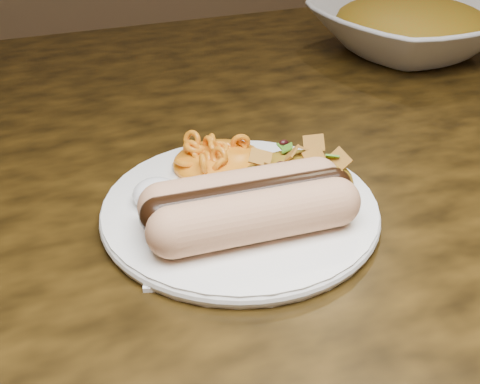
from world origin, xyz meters
name	(u,v)px	position (x,y,z in m)	size (l,w,h in m)	color
table	(187,213)	(0.00, 0.00, 0.66)	(1.60, 0.90, 0.75)	#402A0B
plate	(240,208)	(0.00, -0.15, 0.76)	(0.23, 0.23, 0.01)	white
hotdog	(250,203)	(0.00, -0.18, 0.78)	(0.14, 0.08, 0.04)	tan
mac_and_cheese	(218,150)	(0.01, -0.08, 0.78)	(0.09, 0.08, 0.03)	orange
sour_cream	(156,190)	(-0.06, -0.12, 0.77)	(0.04, 0.04, 0.02)	white
taco_salad	(298,171)	(0.06, -0.15, 0.78)	(0.10, 0.09, 0.04)	#BA3D01
fork	(158,247)	(-0.07, -0.17, 0.75)	(0.02, 0.14, 0.00)	white
serving_bowl	(410,30)	(0.40, 0.16, 0.78)	(0.27, 0.27, 0.07)	white
bowl_filling	(412,19)	(0.40, 0.16, 0.80)	(0.22, 0.22, 0.05)	#BA3D01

